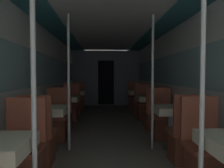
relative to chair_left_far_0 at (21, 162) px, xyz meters
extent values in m
cube|color=silver|center=(-0.37, 2.23, 0.81)|extent=(0.05, 10.37, 2.22)
cube|color=#9EC6D1|center=(-0.35, 2.23, 1.06)|extent=(0.03, 9.54, 0.66)
cube|color=silver|center=(2.40, 2.23, 0.81)|extent=(0.05, 10.37, 2.22)
cube|color=#9EC6D1|center=(2.39, 2.23, 1.06)|extent=(0.03, 9.54, 0.66)
cube|color=silver|center=(1.02, 2.23, 1.97)|extent=(2.77, 10.37, 0.04)
cube|color=#2D707F|center=(-0.12, 2.23, 1.94)|extent=(0.50, 9.95, 0.03)
cube|color=#2D707F|center=(2.15, 2.23, 1.94)|extent=(0.50, 9.95, 0.03)
cube|color=slate|center=(1.02, 6.50, 0.81)|extent=(2.71, 0.08, 2.22)
cube|color=black|center=(1.02, 6.46, 0.64)|extent=(0.64, 0.01, 1.77)
cube|color=#9E4C38|center=(0.00, -0.02, 0.14)|extent=(0.44, 0.44, 0.05)
cube|color=#9E4C38|center=(0.00, 0.18, 0.42)|extent=(0.44, 0.04, 0.52)
cylinder|color=silver|center=(0.33, -0.59, 0.81)|extent=(0.04, 0.04, 2.22)
cylinder|color=#4C4C51|center=(0.00, 1.21, -0.29)|extent=(0.31, 0.31, 0.01)
cylinder|color=#B7B7BC|center=(0.00, 1.21, 0.06)|extent=(0.11, 0.11, 0.68)
cube|color=#B2B2B7|center=(0.00, 1.21, 0.41)|extent=(0.53, 0.53, 0.02)
cube|color=beige|center=(0.00, 1.21, 0.36)|extent=(0.57, 0.57, 0.12)
cube|color=brown|center=(0.00, 0.64, -0.09)|extent=(0.38, 0.38, 0.41)
cube|color=#9E4C38|center=(0.00, 0.64, 0.14)|extent=(0.44, 0.44, 0.05)
cube|color=#9E4C38|center=(0.00, 0.44, 0.42)|extent=(0.44, 0.04, 0.52)
cube|color=brown|center=(0.00, 1.78, -0.09)|extent=(0.38, 0.38, 0.41)
cube|color=#9E4C38|center=(0.00, 1.78, 0.14)|extent=(0.44, 0.44, 0.05)
cube|color=#9E4C38|center=(0.00, 1.98, 0.42)|extent=(0.44, 0.04, 0.52)
cylinder|color=silver|center=(0.33, 1.21, 0.81)|extent=(0.04, 0.04, 2.22)
cylinder|color=#4C4C51|center=(0.00, 3.02, -0.29)|extent=(0.31, 0.31, 0.01)
cylinder|color=#B7B7BC|center=(0.00, 3.02, 0.06)|extent=(0.11, 0.11, 0.68)
cube|color=#B2B2B7|center=(0.00, 3.02, 0.41)|extent=(0.53, 0.53, 0.02)
cube|color=beige|center=(0.00, 3.02, 0.36)|extent=(0.57, 0.57, 0.12)
cube|color=brown|center=(0.00, 2.45, -0.09)|extent=(0.38, 0.38, 0.41)
cube|color=#9E4C38|center=(0.00, 2.45, 0.14)|extent=(0.44, 0.44, 0.05)
cube|color=#9E4C38|center=(0.00, 2.25, 0.42)|extent=(0.44, 0.04, 0.52)
cube|color=brown|center=(0.00, 3.58, -0.09)|extent=(0.38, 0.38, 0.41)
cube|color=#9E4C38|center=(0.00, 3.58, 0.14)|extent=(0.44, 0.44, 0.05)
cube|color=#9E4C38|center=(0.00, 3.79, 0.42)|extent=(0.44, 0.04, 0.52)
cylinder|color=#4C4C51|center=(0.00, 4.82, -0.29)|extent=(0.31, 0.31, 0.01)
cylinder|color=#B7B7BC|center=(0.00, 4.82, 0.06)|extent=(0.11, 0.11, 0.68)
cube|color=#B2B2B7|center=(0.00, 4.82, 0.41)|extent=(0.53, 0.53, 0.02)
cube|color=beige|center=(0.00, 4.82, 0.36)|extent=(0.57, 0.57, 0.12)
cube|color=brown|center=(0.00, 4.25, -0.09)|extent=(0.38, 0.38, 0.41)
cube|color=#9E4C38|center=(0.00, 4.25, 0.14)|extent=(0.44, 0.44, 0.05)
cube|color=#9E4C38|center=(0.00, 4.05, 0.42)|extent=(0.44, 0.04, 0.52)
cube|color=brown|center=(0.00, 5.39, -0.09)|extent=(0.38, 0.38, 0.41)
cube|color=#9E4C38|center=(0.00, 5.39, 0.14)|extent=(0.44, 0.44, 0.05)
cube|color=#9E4C38|center=(0.00, 5.59, 0.42)|extent=(0.44, 0.04, 0.52)
cube|color=brown|center=(2.04, -0.02, -0.09)|extent=(0.38, 0.38, 0.41)
cube|color=#9E4C38|center=(2.04, -0.02, 0.14)|extent=(0.44, 0.44, 0.05)
cube|color=#9E4C38|center=(2.04, 0.18, 0.42)|extent=(0.44, 0.04, 0.52)
cylinder|color=silver|center=(1.71, -0.59, 0.81)|extent=(0.04, 0.04, 2.22)
cylinder|color=#4C4C51|center=(2.04, 1.21, -0.29)|extent=(0.31, 0.31, 0.01)
cylinder|color=#B7B7BC|center=(2.04, 1.21, 0.06)|extent=(0.11, 0.11, 0.68)
cube|color=#B2B2B7|center=(2.04, 1.21, 0.41)|extent=(0.53, 0.53, 0.02)
cube|color=beige|center=(2.04, 1.21, 0.36)|extent=(0.57, 0.57, 0.12)
cube|color=brown|center=(2.04, 0.64, -0.09)|extent=(0.38, 0.38, 0.41)
cube|color=#9E4C38|center=(2.04, 0.64, 0.14)|extent=(0.44, 0.44, 0.05)
cube|color=#9E4C38|center=(2.04, 0.44, 0.42)|extent=(0.44, 0.04, 0.52)
cube|color=brown|center=(2.04, 1.78, -0.09)|extent=(0.38, 0.38, 0.41)
cube|color=#9E4C38|center=(2.04, 1.78, 0.14)|extent=(0.44, 0.44, 0.05)
cube|color=#9E4C38|center=(2.04, 1.98, 0.42)|extent=(0.44, 0.04, 0.52)
cylinder|color=silver|center=(1.71, 1.21, 0.81)|extent=(0.04, 0.04, 2.22)
cylinder|color=#4C4C51|center=(2.04, 3.02, -0.29)|extent=(0.31, 0.31, 0.01)
cylinder|color=#B7B7BC|center=(2.04, 3.02, 0.06)|extent=(0.11, 0.11, 0.68)
cube|color=#B2B2B7|center=(2.04, 3.02, 0.41)|extent=(0.53, 0.53, 0.02)
cube|color=beige|center=(2.04, 3.02, 0.36)|extent=(0.57, 0.57, 0.12)
cube|color=brown|center=(2.04, 2.45, -0.09)|extent=(0.38, 0.38, 0.41)
cube|color=#9E4C38|center=(2.04, 2.45, 0.14)|extent=(0.44, 0.44, 0.05)
cube|color=#9E4C38|center=(2.04, 2.25, 0.42)|extent=(0.44, 0.04, 0.52)
cube|color=brown|center=(2.04, 3.58, -0.09)|extent=(0.38, 0.38, 0.41)
cube|color=#9E4C38|center=(2.04, 3.58, 0.14)|extent=(0.44, 0.44, 0.05)
cube|color=#9E4C38|center=(2.04, 3.79, 0.42)|extent=(0.44, 0.04, 0.52)
cylinder|color=#4C4C51|center=(2.04, 4.82, -0.29)|extent=(0.31, 0.31, 0.01)
cylinder|color=#B7B7BC|center=(2.04, 4.82, 0.06)|extent=(0.11, 0.11, 0.68)
cube|color=#B2B2B7|center=(2.04, 4.82, 0.41)|extent=(0.53, 0.53, 0.02)
cube|color=beige|center=(2.04, 4.82, 0.36)|extent=(0.57, 0.57, 0.12)
cube|color=brown|center=(2.04, 4.25, -0.09)|extent=(0.38, 0.38, 0.41)
cube|color=#9E4C38|center=(2.04, 4.25, 0.14)|extent=(0.44, 0.44, 0.05)
cube|color=#9E4C38|center=(2.04, 4.05, 0.42)|extent=(0.44, 0.04, 0.52)
cube|color=brown|center=(2.04, 5.39, -0.09)|extent=(0.38, 0.38, 0.41)
cube|color=#9E4C38|center=(2.04, 5.39, 0.14)|extent=(0.44, 0.44, 0.05)
cube|color=#9E4C38|center=(2.04, 5.59, 0.42)|extent=(0.44, 0.04, 0.52)
camera|label=1|loc=(0.88, -2.37, 0.94)|focal=35.00mm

